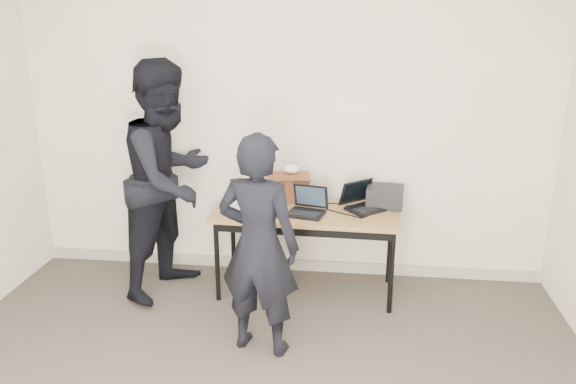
% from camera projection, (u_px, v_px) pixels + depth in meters
% --- Properties ---
extents(room, '(4.60, 4.60, 2.80)m').
position_uv_depth(room, '(227.00, 215.00, 2.63)').
color(room, '#433A33').
rests_on(room, ground).
extents(desk, '(1.52, 0.70, 0.72)m').
position_uv_depth(desk, '(306.00, 218.00, 4.55)').
color(desk, olive).
rests_on(desk, ground).
extents(laptop_beige, '(0.36, 0.35, 0.24)m').
position_uv_depth(laptop_beige, '(248.00, 202.00, 4.59)').
color(laptop_beige, beige).
rests_on(laptop_beige, desk).
extents(laptop_center, '(0.34, 0.33, 0.22)m').
position_uv_depth(laptop_center, '(308.00, 207.00, 4.46)').
color(laptop_center, black).
rests_on(laptop_center, desk).
extents(laptop_right, '(0.42, 0.42, 0.22)m').
position_uv_depth(laptop_right, '(363.00, 203.00, 4.57)').
color(laptop_right, black).
rests_on(laptop_right, desk).
extents(leather_satchel, '(0.38, 0.22, 0.25)m').
position_uv_depth(leather_satchel, '(288.00, 187.00, 4.72)').
color(leather_satchel, brown).
rests_on(leather_satchel, desk).
extents(tissue, '(0.14, 0.12, 0.08)m').
position_uv_depth(tissue, '(291.00, 169.00, 4.68)').
color(tissue, white).
rests_on(tissue, leather_satchel).
extents(equipment_box, '(0.32, 0.28, 0.17)m').
position_uv_depth(equipment_box, '(385.00, 197.00, 4.61)').
color(equipment_box, black).
rests_on(equipment_box, desk).
extents(power_brick, '(0.09, 0.07, 0.03)m').
position_uv_depth(power_brick, '(277.00, 215.00, 4.39)').
color(power_brick, black).
rests_on(power_brick, desk).
extents(cables, '(1.15, 0.41, 0.01)m').
position_uv_depth(cables, '(312.00, 211.00, 4.52)').
color(cables, silver).
rests_on(cables, desk).
extents(person_typist, '(0.63, 0.48, 1.54)m').
position_uv_depth(person_typist, '(259.00, 246.00, 3.72)').
color(person_typist, black).
rests_on(person_typist, ground).
extents(person_observer, '(1.01, 1.13, 1.92)m').
position_uv_depth(person_observer, '(169.00, 180.00, 4.53)').
color(person_observer, black).
rests_on(person_observer, ground).
extents(baseboard, '(4.50, 0.03, 0.10)m').
position_uv_depth(baseboard, '(285.00, 264.00, 5.14)').
color(baseboard, '#A69F89').
rests_on(baseboard, ground).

